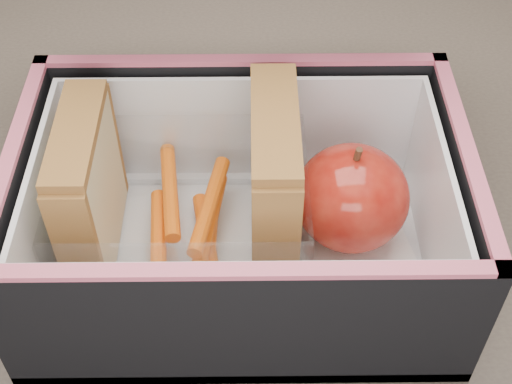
% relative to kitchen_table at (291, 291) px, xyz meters
% --- Properties ---
extents(kitchen_table, '(1.20, 0.80, 0.75)m').
position_rel_kitchen_table_xyz_m(kitchen_table, '(0.00, 0.00, 0.00)').
color(kitchen_table, brown).
rests_on(kitchen_table, ground).
extents(lunch_bag, '(0.29, 0.31, 0.25)m').
position_rel_kitchen_table_xyz_m(lunch_bag, '(-0.04, -0.03, 0.15)').
color(lunch_bag, black).
rests_on(lunch_bag, kitchen_table).
extents(plastic_tub, '(0.17, 0.12, 0.07)m').
position_rel_kitchen_table_xyz_m(plastic_tub, '(-0.08, -0.03, 0.14)').
color(plastic_tub, white).
rests_on(plastic_tub, lunch_bag).
extents(sandwich_left, '(0.03, 0.10, 0.11)m').
position_rel_kitchen_table_xyz_m(sandwich_left, '(-0.14, -0.03, 0.16)').
color(sandwich_left, beige).
rests_on(sandwich_left, plastic_tub).
extents(sandwich_right, '(0.03, 0.11, 0.12)m').
position_rel_kitchen_table_xyz_m(sandwich_right, '(-0.02, -0.03, 0.16)').
color(sandwich_right, beige).
rests_on(sandwich_right, plastic_tub).
extents(carrot_sticks, '(0.06, 0.13, 0.03)m').
position_rel_kitchen_table_xyz_m(carrot_sticks, '(-0.07, -0.03, 0.12)').
color(carrot_sticks, '#D4650F').
rests_on(carrot_sticks, plastic_tub).
extents(paper_napkin, '(0.09, 0.10, 0.01)m').
position_rel_kitchen_table_xyz_m(paper_napkin, '(0.04, -0.03, 0.11)').
color(paper_napkin, white).
rests_on(paper_napkin, lunch_bag).
extents(red_apple, '(0.10, 0.10, 0.08)m').
position_rel_kitchen_table_xyz_m(red_apple, '(0.03, -0.03, 0.15)').
color(red_apple, '#850705').
rests_on(red_apple, paper_napkin).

